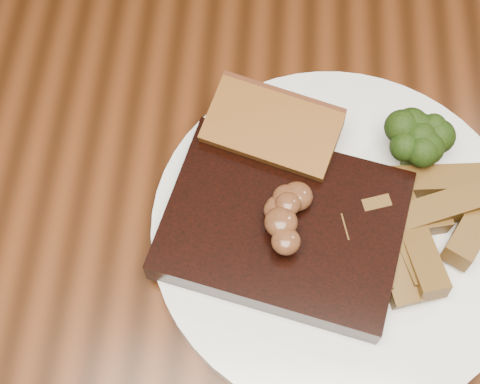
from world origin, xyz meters
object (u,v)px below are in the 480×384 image
(plate, at_px, (337,229))
(garlic_bread, at_px, (271,143))
(steak, at_px, (283,225))
(potato_wedges, at_px, (432,225))
(dining_table, at_px, (246,265))

(plate, distance_m, garlic_bread, 0.09)
(plate, bearing_deg, steak, -169.97)
(garlic_bread, bearing_deg, potato_wedges, -9.92)
(steak, xyz_separation_m, potato_wedges, (0.12, 0.01, -0.00))
(steak, relative_size, potato_wedges, 1.62)
(plate, bearing_deg, dining_table, 179.34)
(plate, bearing_deg, potato_wedges, 0.32)
(plate, relative_size, garlic_bread, 2.86)
(plate, xyz_separation_m, steak, (-0.04, -0.01, 0.02))
(garlic_bread, xyz_separation_m, potato_wedges, (0.13, -0.07, 0.00))
(garlic_bread, bearing_deg, steak, -62.88)
(steak, bearing_deg, dining_table, 176.03)
(steak, bearing_deg, plate, 23.06)
(plate, distance_m, steak, 0.05)
(steak, xyz_separation_m, garlic_bread, (-0.01, 0.08, -0.00))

